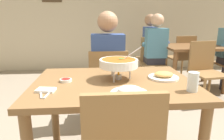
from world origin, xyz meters
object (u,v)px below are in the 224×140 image
Objects in this scene: dining_table_far at (192,54)px; chair_diner_main at (108,83)px; appetizer_plate at (163,76)px; chair_bg_corner at (182,55)px; chair_bg_middle at (153,55)px; chair_bg_window at (205,68)px; curry_bowl at (119,63)px; patron_bg_right at (155,47)px; chair_bg_right at (152,59)px; dining_table_main at (114,95)px; drink_glass at (193,83)px; sauce_dish at (66,80)px; patron_bg_middle at (151,44)px; diner_main at (108,63)px; rice_plate at (129,91)px.

chair_diner_main is at bearing -142.99° from dining_table_far.
appetizer_plate is 0.27× the size of chair_bg_corner.
dining_table_far is 1.11× the size of chair_bg_middle.
chair_bg_middle is at bearing 114.18° from chair_bg_window.
curry_bowl reaches higher than chair_diner_main.
patron_bg_right is at bearing -146.52° from chair_bg_corner.
chair_bg_right is 0.83m from chair_bg_corner.
dining_table_main is 3.65× the size of curry_bowl.
drink_glass is (0.50, -0.26, 0.17)m from dining_table_main.
chair_diner_main is 2.71× the size of curry_bowl.
chair_bg_window is (1.51, 1.36, -0.14)m from dining_table_main.
chair_diner_main is 10.00× the size of sauce_dish.
appetizer_plate is 1.85× the size of drink_glass.
sauce_dish is 0.10× the size of chair_bg_corner.
chair_bg_right is 0.45m from patron_bg_middle.
patron_bg_middle is (-0.55, 1.06, 0.24)m from chair_bg_window.
patron_bg_right reaches higher than chair_bg_middle.
drink_glass is at bearing -116.18° from dining_table_far.
dining_table_far is at bearing -5.09° from patron_bg_right.
chair_bg_window reaches higher than appetizer_plate.
dining_table_main is 0.25m from curry_bowl.
chair_bg_corner is at bearing 63.14° from appetizer_plate.
curry_bowl reaches higher than appetizer_plate.
sauce_dish is at bearing 162.15° from drink_glass.
diner_main is (0.00, 0.03, 0.24)m from chair_diner_main.
diner_main is 1.46× the size of chair_bg_right.
rice_plate is at bearing -176.51° from drink_glass.
diner_main is at bearing -134.01° from chair_bg_corner.
chair_bg_right is at bearing 70.75° from rice_plate.
rice_plate is 2.84m from patron_bg_middle.
diner_main is 10.08× the size of drink_glass.
appetizer_plate reaches higher than dining_table_far.
sauce_dish is at bearing -135.62° from dining_table_far.
chair_bg_middle and chair_bg_right have the same top height.
chair_diner_main is at bearing -119.54° from patron_bg_middle.
diner_main reaches higher than chair_bg_window.
dining_table_far is 0.77m from chair_bg_middle.
curry_bowl reaches higher than rice_plate.
chair_bg_corner is 1.00× the size of chair_bg_window.
chair_bg_middle is 0.59m from chair_bg_corner.
rice_plate is 1.00× the size of appetizer_plate.
chair_diner_main is 2.00m from chair_bg_middle.
curry_bowl is 0.55m from drink_glass.
chair_bg_window is 1.22m from patron_bg_middle.
curry_bowl is 0.43m from sauce_dish.
rice_plate is 0.27× the size of chair_bg_window.
appetizer_plate is at bearing -116.86° from chair_bg_corner.
chair_bg_window is at bearing 21.68° from diner_main.
dining_table_main is 2.60m from patron_bg_middle.
drink_glass is at bearing -99.58° from chair_bg_right.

